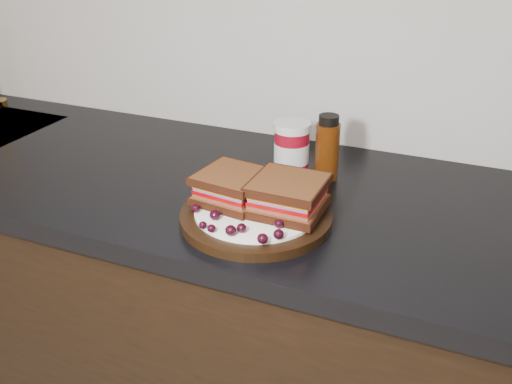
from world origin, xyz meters
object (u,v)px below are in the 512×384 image
condiment_jar (292,148)px  oil_bottle (327,147)px  plate (256,217)px  sandwich_left (232,187)px

condiment_jar → oil_bottle: (0.08, 0.01, 0.01)m
plate → condiment_jar: (-0.01, 0.23, 0.05)m
condiment_jar → oil_bottle: bearing=4.2°
sandwich_left → oil_bottle: 0.25m
sandwich_left → condiment_jar: (0.04, 0.21, 0.01)m
plate → oil_bottle: oil_bottle is taller
plate → condiment_jar: 0.23m
oil_bottle → plate: bearing=-105.2°
oil_bottle → condiment_jar: bearing=-175.8°
plate → condiment_jar: condiment_jar is taller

